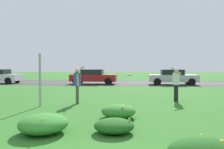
{
  "coord_description": "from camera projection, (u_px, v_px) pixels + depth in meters",
  "views": [
    {
      "loc": [
        1.24,
        -2.91,
        1.74
      ],
      "look_at": [
        0.26,
        6.76,
        1.41
      ],
      "focal_mm": 38.06,
      "sensor_mm": 36.0,
      "label": 1
    }
  ],
  "objects": [
    {
      "name": "daylily_clump_mid_left",
      "position": [
        44.0,
        124.0,
        6.17
      ],
      "size": [
        1.27,
        1.38,
        0.5
      ],
      "color": "#337F2D",
      "rests_on": "ground"
    },
    {
      "name": "person_catcher_white_shirt",
      "position": [
        176.0,
        82.0,
        11.77
      ],
      "size": [
        0.53,
        0.56,
        1.71
      ],
      "color": "silver",
      "rests_on": "ground"
    },
    {
      "name": "frisbee_red",
      "position": [
        129.0,
        75.0,
        11.19
      ],
      "size": [
        0.24,
        0.24,
        0.06
      ],
      "color": "red"
    },
    {
      "name": "daylily_clump_front_right",
      "position": [
        118.0,
        111.0,
        8.02
      ],
      "size": [
        1.16,
        1.2,
        0.47
      ],
      "color": "#337F2D",
      "rests_on": "ground"
    },
    {
      "name": "car_silver_center_right",
      "position": [
        173.0,
        77.0,
        22.72
      ],
      "size": [
        4.5,
        2.0,
        1.45
      ],
      "color": "#B7BABF",
      "rests_on": "ground"
    },
    {
      "name": "car_red_center_left",
      "position": [
        93.0,
        77.0,
        23.5
      ],
      "size": [
        4.5,
        2.0,
        1.45
      ],
      "color": "maroon",
      "rests_on": "ground"
    },
    {
      "name": "ground_plane",
      "position": [
        115.0,
        96.0,
        14.07
      ],
      "size": [
        120.0,
        120.0,
        0.0
      ],
      "primitive_type": "plane",
      "color": "#2D6B23"
    },
    {
      "name": "sign_post_near_path",
      "position": [
        40.0,
        80.0,
        10.28
      ],
      "size": [
        0.07,
        0.1,
        2.31
      ],
      "color": "#93969B",
      "rests_on": "ground"
    },
    {
      "name": "person_thrower_blue_shirt",
      "position": [
        77.0,
        83.0,
        11.06
      ],
      "size": [
        0.51,
        0.56,
        1.77
      ],
      "color": "#2D4C9E",
      "rests_on": "ground"
    },
    {
      "name": "highway_center_stripe",
      "position": [
        124.0,
        83.0,
        25.06
      ],
      "size": [
        120.0,
        0.16,
        0.0
      ],
      "primitive_type": "cube",
      "color": "yellow",
      "rests_on": "ground"
    },
    {
      "name": "highway_strip",
      "position": [
        124.0,
        83.0,
        25.06
      ],
      "size": [
        120.0,
        8.22,
        0.01
      ],
      "primitive_type": "cube",
      "color": "#38383A",
      "rests_on": "ground"
    },
    {
      "name": "daylily_clump_mid_right",
      "position": [
        114.0,
        126.0,
        6.2
      ],
      "size": [
        1.06,
        1.05,
        0.4
      ],
      "color": "#1E5619",
      "rests_on": "ground"
    }
  ]
}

